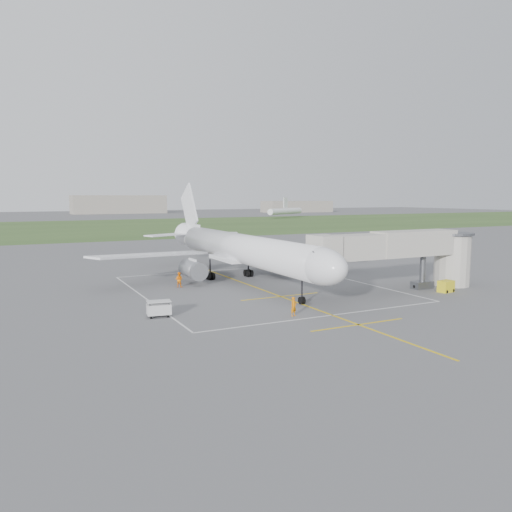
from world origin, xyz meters
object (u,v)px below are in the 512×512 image
jet_bridge (409,251)px  baggage_cart (159,309)px  ramp_worker_nose (294,306)px  gpu_unit (446,286)px  airliner (241,249)px  ramp_worker_wing (179,280)px

jet_bridge → baggage_cart: bearing=179.5°
ramp_worker_nose → gpu_unit: bearing=-9.8°
airliner → gpu_unit: (18.86, -17.19, -3.71)m
baggage_cart → ramp_worker_nose: size_ratio=1.28×
airliner → baggage_cart: bearing=-137.0°
gpu_unit → ramp_worker_nose: bearing=177.0°
gpu_unit → ramp_worker_nose: 22.45m
airliner → jet_bridge: bearing=-42.2°
jet_bridge → gpu_unit: size_ratio=11.68×
jet_bridge → ramp_worker_wing: bearing=149.5°
jet_bridge → gpu_unit: (3.14, -2.94, -4.06)m
jet_bridge → ramp_worker_wing: size_ratio=12.27×
airliner → jet_bridge: 21.22m
ramp_worker_nose → ramp_worker_wing: 20.09m
baggage_cart → ramp_worker_nose: bearing=-17.0°
ramp_worker_nose → jet_bridge: bearing=-0.4°
ramp_worker_wing → jet_bridge: bearing=-172.2°
gpu_unit → airliner: bearing=129.1°
jet_bridge → ramp_worker_nose: jet_bridge is taller
jet_bridge → gpu_unit: 5.92m
gpu_unit → ramp_worker_wing: size_ratio=1.05×
jet_bridge → ramp_worker_wing: jet_bridge is taller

